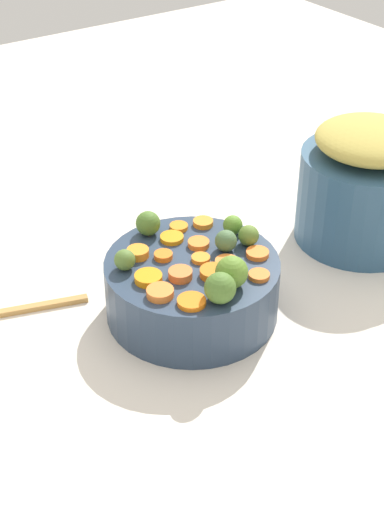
# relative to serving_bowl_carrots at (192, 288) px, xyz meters

# --- Properties ---
(tabletop) EXTENTS (2.40, 2.40, 0.02)m
(tabletop) POSITION_rel_serving_bowl_carrots_xyz_m (-0.03, 0.04, -0.05)
(tabletop) COLOR silver
(tabletop) RESTS_ON ground
(serving_bowl_carrots) EXTENTS (0.24, 0.24, 0.09)m
(serving_bowl_carrots) POSITION_rel_serving_bowl_carrots_xyz_m (0.00, 0.00, 0.00)
(serving_bowl_carrots) COLOR #2B3C53
(serving_bowl_carrots) RESTS_ON tabletop
(metal_pot) EXTENTS (0.21, 0.21, 0.15)m
(metal_pot) POSITION_rel_serving_bowl_carrots_xyz_m (0.34, 0.01, 0.03)
(metal_pot) COLOR #2D5271
(metal_pot) RESTS_ON tabletop
(stuffing_mound) EXTENTS (0.17, 0.17, 0.05)m
(stuffing_mound) POSITION_rel_serving_bowl_carrots_xyz_m (0.34, 0.01, 0.13)
(stuffing_mound) COLOR tan
(stuffing_mound) RESTS_ON metal_pot
(carrot_slice_0) EXTENTS (0.04, 0.04, 0.01)m
(carrot_slice_0) POSITION_rel_serving_bowl_carrots_xyz_m (-0.02, 0.03, 0.05)
(carrot_slice_0) COLOR orange
(carrot_slice_0) RESTS_ON serving_bowl_carrots
(carrot_slice_1) EXTENTS (0.04, 0.04, 0.01)m
(carrot_slice_1) POSITION_rel_serving_bowl_carrots_xyz_m (0.01, -0.04, 0.05)
(carrot_slice_1) COLOR orange
(carrot_slice_1) RESTS_ON serving_bowl_carrots
(carrot_slice_2) EXTENTS (0.05, 0.05, 0.01)m
(carrot_slice_2) POSITION_rel_serving_bowl_carrots_xyz_m (-0.08, -0.04, 0.05)
(carrot_slice_2) COLOR orange
(carrot_slice_2) RESTS_ON serving_bowl_carrots
(carrot_slice_3) EXTENTS (0.04, 0.04, 0.01)m
(carrot_slice_3) POSITION_rel_serving_bowl_carrots_xyz_m (0.01, -0.00, 0.05)
(carrot_slice_3) COLOR orange
(carrot_slice_3) RESTS_ON serving_bowl_carrots
(carrot_slice_4) EXTENTS (0.03, 0.03, 0.01)m
(carrot_slice_4) POSITION_rel_serving_bowl_carrots_xyz_m (0.03, 0.03, 0.05)
(carrot_slice_4) COLOR orange
(carrot_slice_4) RESTS_ON serving_bowl_carrots
(carrot_slice_5) EXTENTS (0.03, 0.03, 0.01)m
(carrot_slice_5) POSITION_rel_serving_bowl_carrots_xyz_m (0.07, 0.07, 0.05)
(carrot_slice_5) COLOR orange
(carrot_slice_5) RESTS_ON serving_bowl_carrots
(carrot_slice_6) EXTENTS (0.04, 0.04, 0.01)m
(carrot_slice_6) POSITION_rel_serving_bowl_carrots_xyz_m (0.04, -0.03, 0.05)
(carrot_slice_6) COLOR orange
(carrot_slice_6) RESTS_ON serving_bowl_carrots
(carrot_slice_7) EXTENTS (0.04, 0.04, 0.01)m
(carrot_slice_7) POSITION_rel_serving_bowl_carrots_xyz_m (-0.03, -0.02, 0.05)
(carrot_slice_7) COLOR orange
(carrot_slice_7) RESTS_ON serving_bowl_carrots
(carrot_slice_8) EXTENTS (0.04, 0.04, 0.01)m
(carrot_slice_8) POSITION_rel_serving_bowl_carrots_xyz_m (-0.05, 0.05, 0.05)
(carrot_slice_8) COLOR orange
(carrot_slice_8) RESTS_ON serving_bowl_carrots
(carrot_slice_9) EXTENTS (0.04, 0.04, 0.01)m
(carrot_slice_9) POSITION_rel_serving_bowl_carrots_xyz_m (-0.07, -0.00, 0.05)
(carrot_slice_9) COLOR orange
(carrot_slice_9) RESTS_ON serving_bowl_carrots
(carrot_slice_10) EXTENTS (0.03, 0.03, 0.01)m
(carrot_slice_10) POSITION_rel_serving_bowl_carrots_xyz_m (0.05, -0.08, 0.05)
(carrot_slice_10) COLOR orange
(carrot_slice_10) RESTS_ON serving_bowl_carrots
(carrot_slice_11) EXTENTS (0.05, 0.05, 0.01)m
(carrot_slice_11) POSITION_rel_serving_bowl_carrots_xyz_m (0.01, 0.06, 0.05)
(carrot_slice_11) COLOR orange
(carrot_slice_11) RESTS_ON serving_bowl_carrots
(carrot_slice_12) EXTENTS (0.05, 0.05, 0.01)m
(carrot_slice_12) POSITION_rel_serving_bowl_carrots_xyz_m (-0.05, -0.08, 0.05)
(carrot_slice_12) COLOR orange
(carrot_slice_12) RESTS_ON serving_bowl_carrots
(carrot_slice_13) EXTENTS (0.03, 0.03, 0.01)m
(carrot_slice_13) POSITION_rel_serving_bowl_carrots_xyz_m (0.08, -0.04, 0.05)
(carrot_slice_13) COLOR orange
(carrot_slice_13) RESTS_ON serving_bowl_carrots
(carrot_slice_14) EXTENTS (0.04, 0.04, 0.01)m
(carrot_slice_14) POSITION_rel_serving_bowl_carrots_xyz_m (0.03, 0.08, 0.05)
(carrot_slice_14) COLOR orange
(carrot_slice_14) RESTS_ON serving_bowl_carrots
(brussels_sprout_0) EXTENTS (0.03, 0.03, 0.03)m
(brussels_sprout_0) POSITION_rel_serving_bowl_carrots_xyz_m (0.06, -0.00, 0.06)
(brussels_sprout_0) COLOR #4A6C41
(brussels_sprout_0) RESTS_ON serving_bowl_carrots
(brussels_sprout_1) EXTENTS (0.04, 0.04, 0.04)m
(brussels_sprout_1) POSITION_rel_serving_bowl_carrots_xyz_m (-0.02, -0.09, 0.06)
(brussels_sprout_1) COLOR #4C732D
(brussels_sprout_1) RESTS_ON serving_bowl_carrots
(brussels_sprout_2) EXTENTS (0.04, 0.04, 0.04)m
(brussels_sprout_2) POSITION_rel_serving_bowl_carrots_xyz_m (0.01, -0.07, 0.07)
(brussels_sprout_2) COLOR #5B842B
(brussels_sprout_2) RESTS_ON serving_bowl_carrots
(brussels_sprout_3) EXTENTS (0.03, 0.03, 0.03)m
(brussels_sprout_3) POSITION_rel_serving_bowl_carrots_xyz_m (-0.08, 0.04, 0.06)
(brussels_sprout_3) COLOR #537430
(brussels_sprout_3) RESTS_ON serving_bowl_carrots
(brussels_sprout_4) EXTENTS (0.04, 0.04, 0.04)m
(brussels_sprout_4) POSITION_rel_serving_bowl_carrots_xyz_m (-0.01, 0.09, 0.06)
(brussels_sprout_4) COLOR #4A6F2A
(brussels_sprout_4) RESTS_ON serving_bowl_carrots
(brussels_sprout_5) EXTENTS (0.03, 0.03, 0.03)m
(brussels_sprout_5) POSITION_rel_serving_bowl_carrots_xyz_m (0.09, -0.01, 0.06)
(brussels_sprout_5) COLOR #58762C
(brussels_sprout_5) RESTS_ON serving_bowl_carrots
(brussels_sprout_6) EXTENTS (0.03, 0.03, 0.03)m
(brussels_sprout_6) POSITION_rel_serving_bowl_carrots_xyz_m (0.09, 0.03, 0.06)
(brussels_sprout_6) COLOR #58862B
(brussels_sprout_6) RESTS_ON serving_bowl_carrots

